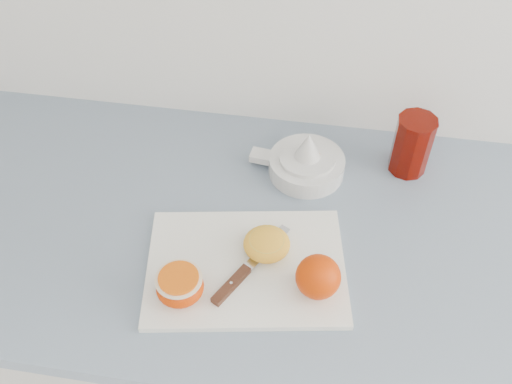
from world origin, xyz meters
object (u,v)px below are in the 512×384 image
(counter, at_px, (319,353))
(cutting_board, at_px, (246,267))
(half_orange, at_px, (180,286))
(red_tumbler, at_px, (411,147))
(citrus_juicer, at_px, (306,162))

(counter, height_order, cutting_board, cutting_board)
(half_orange, distance_m, red_tumbler, 0.52)
(half_orange, height_order, citrus_juicer, citrus_juicer)
(citrus_juicer, bearing_deg, red_tumbler, 12.50)
(cutting_board, height_order, half_orange, half_orange)
(cutting_board, height_order, citrus_juicer, citrus_juicer)
(counter, height_order, citrus_juicer, citrus_juicer)
(counter, distance_m, half_orange, 0.57)
(citrus_juicer, distance_m, red_tumbler, 0.20)
(cutting_board, distance_m, half_orange, 0.12)
(half_orange, xyz_separation_m, citrus_juicer, (0.17, 0.32, -0.01))
(cutting_board, xyz_separation_m, red_tumbler, (0.27, 0.29, 0.05))
(counter, bearing_deg, half_orange, -145.05)
(red_tumbler, bearing_deg, cutting_board, -133.02)
(counter, bearing_deg, citrus_juicer, 117.29)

